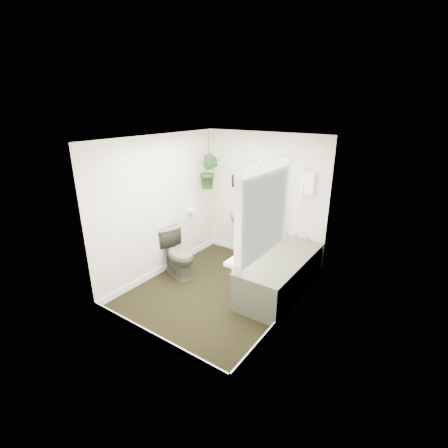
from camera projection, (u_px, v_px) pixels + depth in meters
The scene contains 22 objects.
floor at pixel (219, 290), 5.07m from camera, with size 2.30×2.80×0.02m, color black.
ceiling at pixel (218, 138), 4.27m from camera, with size 2.30×2.80×0.02m, color white.
wall_back at pixel (264, 199), 5.76m from camera, with size 2.30×0.02×2.30m, color #EFE6CD.
wall_front at pixel (144, 256), 3.58m from camera, with size 2.30×0.02×2.30m, color #EFE6CD.
wall_left at pixel (160, 207), 5.29m from camera, with size 0.02×2.80×2.30m, color #EFE6CD.
wall_right at pixel (293, 238), 4.05m from camera, with size 0.02×2.80×2.30m, color #EFE6CD.
skirting at pixel (219, 287), 5.05m from camera, with size 2.30×2.80×0.10m, color white.
bathtub at pixel (280, 275), 4.93m from camera, with size 0.72×1.72×0.58m, color #505240, non-canonical shape.
bath_screen at pixel (278, 201), 5.14m from camera, with size 0.04×0.72×1.40m, color silver, non-canonical shape.
shower_box at pixel (308, 183), 5.14m from camera, with size 0.20×0.10×0.35m, color white.
oval_mirror at pixel (252, 178), 5.73m from camera, with size 0.46×0.03×0.62m, color #BAAC9B.
wall_sconce at pixel (233, 181), 5.98m from camera, with size 0.04×0.04×0.22m, color black.
toilet_roll_holder at pixel (192, 211), 5.88m from camera, with size 0.11×0.11×0.11m, color white.
window_recess at pixel (263, 214), 3.37m from camera, with size 0.08×1.00×0.90m, color white.
window_sill at pixel (256, 249), 3.56m from camera, with size 0.18×1.00×0.04m, color white.
window_blinds at pixel (260, 213), 3.40m from camera, with size 0.01×0.86×0.76m, color white.
toilet at pixel (178, 253), 5.41m from camera, with size 0.44×0.77×0.78m, color #505240.
pedestal_sink at pixel (244, 237), 5.93m from camera, with size 0.53×0.45×0.90m, color #505240, non-canonical shape.
sill_plant at pixel (269, 229), 3.74m from camera, with size 0.22×0.19×0.25m, color black.
hanging_plant at pixel (209, 172), 5.72m from camera, with size 0.34×0.27×0.61m, color black.
soap_bottle at pixel (237, 266), 4.34m from camera, with size 0.09×0.10×0.21m, color black.
hanging_pot at pixel (209, 158), 5.63m from camera, with size 0.16×0.16×0.12m, color #453024.
Camera 1 is at (2.58, -3.56, 2.72)m, focal length 26.00 mm.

